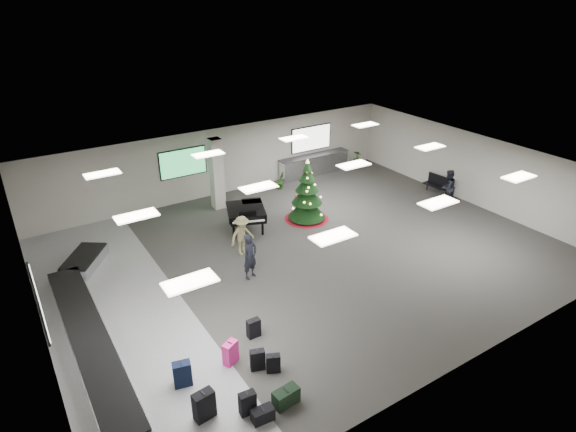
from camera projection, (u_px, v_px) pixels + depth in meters
ground at (307, 254)px, 18.00m from camera, size 18.00×18.00×0.00m
room_envelope at (289, 193)px, 17.31m from camera, size 18.02×14.02×3.21m
baggage_carousel at (88, 322)px, 14.05m from camera, size 2.28×9.71×0.43m
service_counter at (314, 165)px, 25.23m from camera, size 4.05×0.65×1.08m
suitcase_0 at (248, 403)px, 11.21m from camera, size 0.41×0.25×0.63m
suitcase_1 at (258, 360)px, 12.51m from camera, size 0.43×0.31×0.61m
pink_suitcase at (230, 353)px, 12.71m from camera, size 0.48×0.40×0.68m
suitcase_3 at (254, 328)px, 13.68m from camera, size 0.38×0.21×0.59m
navy_suitcase at (182, 374)px, 11.99m from camera, size 0.50×0.36×0.71m
suitcase_5 at (204, 405)px, 11.07m from camera, size 0.53×0.33×0.77m
green_duffel at (286, 397)px, 11.50m from camera, size 0.67×0.38×0.45m
suitcase_7 at (273, 363)px, 12.45m from camera, size 0.41×0.33×0.55m
black_duffel at (263, 415)px, 11.08m from camera, size 0.54×0.33×0.36m
christmas_tree at (307, 199)px, 20.28m from camera, size 1.91×1.91×2.72m
grand_piano at (246, 212)px, 19.48m from camera, size 2.03×2.30×1.09m
bench at (439, 184)px, 23.01m from camera, size 0.57×1.40×0.86m
traveler_a at (250, 256)px, 16.22m from camera, size 0.70×0.58×1.65m
traveler_b at (242, 235)px, 17.69m from camera, size 1.06×0.70×1.53m
traveler_bench at (448, 187)px, 21.75m from camera, size 0.81×0.64×1.63m
potted_plant_left at (280, 180)px, 23.55m from camera, size 0.59×0.56×0.85m
potted_plant_right at (357, 158)px, 26.54m from camera, size 0.62×0.62×0.84m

